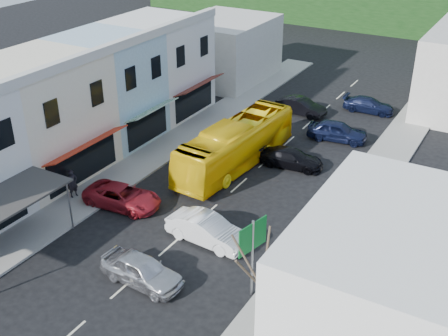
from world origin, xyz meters
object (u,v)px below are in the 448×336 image
car_white (207,231)px  traffic_signal (419,69)px  bus (236,146)px  direction_sign (252,259)px  pedestrian_left (73,185)px  car_silver (142,271)px  car_red (122,196)px  street_tree (262,288)px

car_white → traffic_signal: (4.52, 30.12, 1.83)m
bus → direction_sign: bearing=-54.0°
bus → pedestrian_left: 11.39m
direction_sign → car_silver: bearing=-146.4°
bus → traffic_signal: bearing=73.8°
car_red → pedestrian_left: (-3.30, -0.81, 0.30)m
street_tree → traffic_signal: bearing=92.8°
car_white → direction_sign: (4.23, -2.77, 1.44)m
direction_sign → pedestrian_left: bearing=-177.3°
car_white → traffic_signal: 30.51m
car_red → pedestrian_left: bearing=98.4°
car_silver → pedestrian_left: 10.00m
pedestrian_left → street_tree: bearing=-96.6°
car_white → street_tree: (6.26, -5.86, 2.73)m
direction_sign → street_tree: street_tree is taller
direction_sign → bus: bearing=135.3°
street_tree → traffic_signal: size_ratio=1.36×
pedestrian_left → traffic_signal: (14.39, 30.27, 1.53)m
traffic_signal → street_tree: bearing=114.7°
bus → car_red: bearing=-108.1°
direction_sign → street_tree: bearing=-43.4°
car_red → traffic_signal: (11.09, 29.47, 1.83)m
car_red → street_tree: bearing=-122.2°
pedestrian_left → traffic_signal: traffic_signal is taller
car_silver → car_red: same height
bus → car_red: size_ratio=2.52×
bus → traffic_signal: 22.45m
car_silver → street_tree: bearing=-95.9°
car_silver → car_red: 7.74m
pedestrian_left → street_tree: (16.14, -5.71, 2.43)m
car_silver → car_white: 4.80m
street_tree → car_silver: bearing=170.9°
car_white → car_red: 6.60m
direction_sign → traffic_signal: (0.29, 32.89, 0.39)m
car_silver → direction_sign: bearing=-66.5°
street_tree → direction_sign: bearing=123.4°
car_white → car_red: (-6.57, 0.66, 0.00)m
car_white → pedestrian_left: 9.88m
car_silver → street_tree: street_tree is taller
car_silver → direction_sign: size_ratio=1.03×
car_silver → traffic_signal: 35.30m
car_red → street_tree: (12.83, -6.52, 2.73)m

